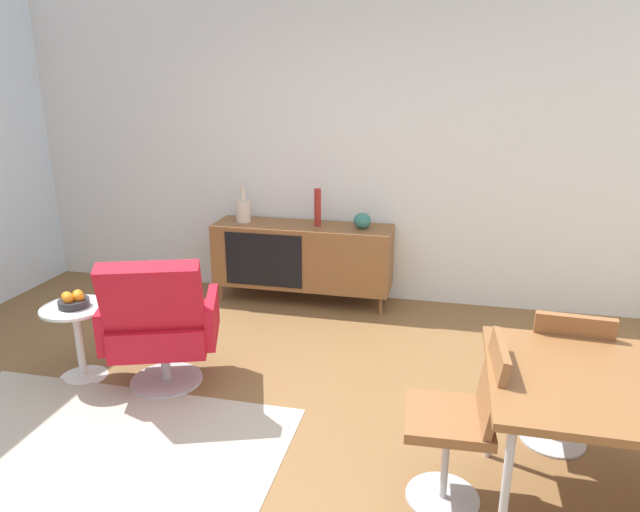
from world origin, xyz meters
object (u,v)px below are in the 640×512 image
(dining_chair_near_window, at_px, (462,416))
(dining_chair_back_left, at_px, (564,371))
(sideboard, at_px, (302,255))
(vase_cobalt, at_px, (318,207))
(fruit_bowl, at_px, (73,300))
(vase_sculptural_dark, at_px, (243,210))
(lounge_chair_red, at_px, (160,322))
(vase_ceramic_small, at_px, (362,221))
(side_table_round, at_px, (78,334))

(dining_chair_near_window, bearing_deg, dining_chair_back_left, 46.10)
(sideboard, bearing_deg, vase_cobalt, 0.76)
(dining_chair_near_window, height_order, fruit_bowl, dining_chair_near_window)
(vase_sculptural_dark, bearing_deg, lounge_chair_red, -88.72)
(vase_ceramic_small, relative_size, dining_chair_back_left, 0.18)
(dining_chair_near_window, bearing_deg, fruit_bowl, 165.26)
(sideboard, height_order, vase_ceramic_small, vase_ceramic_small)
(vase_cobalt, xyz_separation_m, dining_chair_back_left, (1.78, -1.80, -0.42))
(vase_cobalt, relative_size, dining_chair_near_window, 0.39)
(dining_chair_near_window, distance_m, side_table_round, 2.60)
(dining_chair_back_left, height_order, fruit_bowl, dining_chair_back_left)
(vase_sculptural_dark, relative_size, side_table_round, 0.63)
(sideboard, distance_m, vase_ceramic_small, 0.64)
(lounge_chair_red, bearing_deg, dining_chair_back_left, -2.57)
(lounge_chair_red, relative_size, fruit_bowl, 4.73)
(vase_sculptural_dark, bearing_deg, dining_chair_near_window, -50.66)
(dining_chair_back_left, xyz_separation_m, dining_chair_near_window, (-0.54, -0.56, 0.00))
(sideboard, bearing_deg, side_table_round, -123.57)
(vase_ceramic_small, distance_m, dining_chair_near_window, 2.53)
(dining_chair_near_window, distance_m, fruit_bowl, 2.60)
(side_table_round, bearing_deg, dining_chair_near_window, -14.76)
(sideboard, relative_size, vase_sculptural_dark, 4.88)
(dining_chair_back_left, relative_size, dining_chair_near_window, 1.00)
(vase_sculptural_dark, relative_size, dining_chair_near_window, 0.38)
(lounge_chair_red, distance_m, side_table_round, 0.63)
(vase_sculptural_dark, xyz_separation_m, dining_chair_back_left, (2.47, -1.80, -0.36))
(dining_chair_near_window, relative_size, fruit_bowl, 4.28)
(vase_ceramic_small, bearing_deg, dining_chair_near_window, -70.30)
(lounge_chair_red, distance_m, fruit_bowl, 0.62)
(vase_sculptural_dark, xyz_separation_m, dining_chair_near_window, (1.93, -2.36, -0.36))
(dining_chair_back_left, bearing_deg, dining_chair_near_window, -133.90)
(vase_cobalt, xyz_separation_m, fruit_bowl, (-1.27, -1.70, -0.32))
(sideboard, relative_size, lounge_chair_red, 1.69)
(sideboard, height_order, dining_chair_back_left, dining_chair_back_left)
(dining_chair_back_left, height_order, lounge_chair_red, lounge_chair_red)
(dining_chair_back_left, distance_m, lounge_chair_red, 2.43)
(vase_sculptural_dark, bearing_deg, vase_ceramic_small, 0.00)
(lounge_chair_red, bearing_deg, side_table_round, -179.66)
(vase_ceramic_small, distance_m, fruit_bowl, 2.39)
(vase_sculptural_dark, height_order, fruit_bowl, vase_sculptural_dark)
(side_table_round, distance_m, fruit_bowl, 0.24)
(vase_cobalt, bearing_deg, vase_ceramic_small, 0.00)
(dining_chair_near_window, height_order, lounge_chair_red, lounge_chair_red)
(vase_cobalt, bearing_deg, vase_sculptural_dark, 180.00)
(vase_cobalt, relative_size, lounge_chair_red, 0.35)
(sideboard, relative_size, dining_chair_near_window, 1.87)
(vase_ceramic_small, bearing_deg, dining_chair_back_left, -52.58)
(dining_chair_near_window, bearing_deg, vase_cobalt, 117.78)
(fruit_bowl, bearing_deg, vase_sculptural_dark, 71.27)
(vase_cobalt, xyz_separation_m, side_table_round, (-1.27, -1.70, -0.57))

